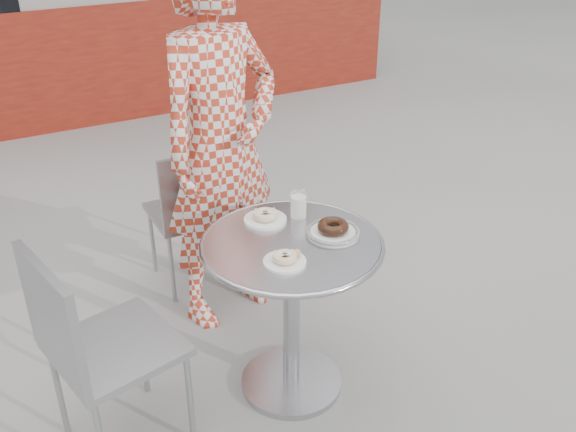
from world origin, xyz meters
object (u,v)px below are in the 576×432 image
plate_near (285,259)px  milk_cup (298,206)px  plate_far (265,217)px  plate_checker (333,230)px  seated_person (221,147)px  bistro_table (292,280)px  chair_far (191,240)px  chair_left (119,386)px

plate_near → milk_cup: (0.21, 0.28, 0.03)m
plate_far → milk_cup: milk_cup is taller
plate_checker → seated_person: bearing=103.7°
bistro_table → chair_far: size_ratio=0.91×
plate_near → milk_cup: milk_cup is taller
plate_near → bistro_table: bearing=52.0°
chair_left → plate_near: size_ratio=5.63×
plate_near → plate_checker: 0.28m
plate_checker → milk_cup: size_ratio=1.93×
chair_far → chair_left: chair_left is taller
bistro_table → chair_left: bearing=176.2°
seated_person → plate_checker: 0.72m
chair_far → seated_person: seated_person is taller
seated_person → plate_checker: size_ratio=8.23×
plate_near → milk_cup: bearing=52.7°
bistro_table → chair_far: chair_far is taller
chair_far → milk_cup: 0.98m
chair_far → chair_left: 1.12m
milk_cup → plate_far: bearing=165.1°
seated_person → plate_near: seated_person is taller
chair_far → chair_left: size_ratio=0.90×
plate_far → plate_near: 0.32m
plate_near → plate_far: bearing=76.0°
chair_left → bistro_table: bearing=-105.8°
bistro_table → plate_far: size_ratio=4.17×
plate_far → plate_near: size_ratio=1.11×
chair_left → plate_far: bearing=-89.9°
seated_person → plate_near: size_ratio=11.15×
chair_left → milk_cup: bearing=-94.2°
seated_person → plate_far: (-0.01, -0.46, -0.14)m
chair_far → plate_far: chair_far is taller
bistro_table → milk_cup: milk_cup is taller
bistro_table → plate_near: (-0.09, -0.12, 0.19)m
chair_left → plate_near: chair_left is taller
chair_left → milk_cup: chair_left is taller
chair_far → plate_near: chair_far is taller
bistro_table → chair_far: bearing=94.1°
chair_left → plate_far: chair_left is taller
plate_checker → milk_cup: 0.20m
seated_person → milk_cup: size_ratio=15.89×
chair_left → plate_near: bearing=-117.0°
bistro_table → plate_near: plate_near is taller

